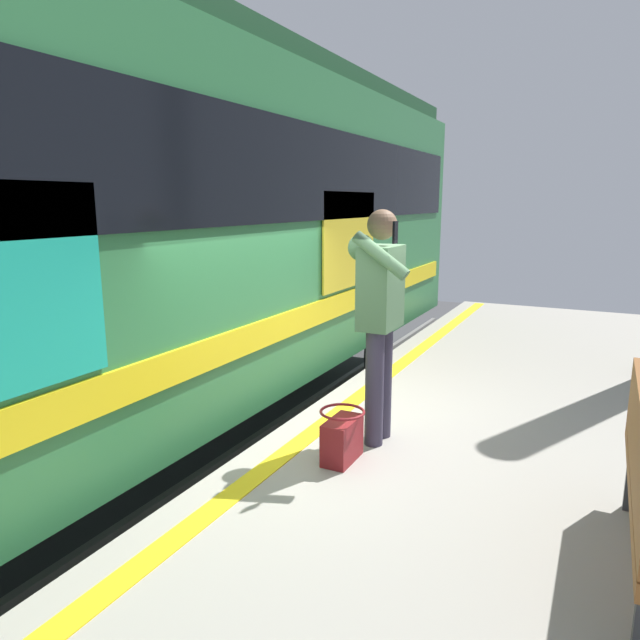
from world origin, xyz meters
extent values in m
plane|color=#3D3D3F|center=(0.00, 0.00, 0.00)|extent=(23.44, 23.44, 0.00)
cube|color=#9E998E|center=(0.00, 1.85, 0.47)|extent=(13.16, 3.70, 0.94)
cube|color=yellow|center=(0.00, 0.30, 0.94)|extent=(12.89, 0.16, 0.01)
cube|color=slate|center=(0.00, -1.10, 0.08)|extent=(17.10, 0.08, 0.16)
cube|color=slate|center=(0.00, -2.53, 0.08)|extent=(17.10, 0.08, 0.16)
cube|color=#2D723F|center=(0.20, -1.81, 2.48)|extent=(12.12, 2.99, 3.07)
cube|color=#1B4426|center=(0.20, -1.81, 4.14)|extent=(11.88, 2.75, 0.24)
cube|color=black|center=(0.20, -0.30, 3.02)|extent=(11.51, 0.03, 0.90)
cube|color=yellow|center=(0.20, -0.30, 1.64)|extent=(11.51, 0.03, 0.24)
cube|color=gold|center=(-1.92, -0.30, 2.33)|extent=(1.37, 0.02, 1.06)
cylinder|color=black|center=(-3.74, -0.62, 0.58)|extent=(0.84, 0.12, 0.84)
cylinder|color=black|center=(-3.74, -3.01, 0.58)|extent=(0.84, 0.12, 0.84)
cylinder|color=#383347|center=(-0.05, 0.81, 1.38)|extent=(0.14, 0.14, 0.89)
cylinder|color=#383347|center=(0.13, 0.81, 1.38)|extent=(0.14, 0.14, 0.89)
cube|color=#4C724C|center=(0.04, 0.81, 2.13)|extent=(0.40, 0.24, 0.61)
sphere|color=#4C724C|center=(0.04, 0.65, 2.42)|extent=(0.20, 0.20, 0.20)
sphere|color=#997051|center=(0.04, 0.81, 2.59)|extent=(0.22, 0.22, 0.22)
cylinder|color=#4C724C|center=(-0.21, 0.81, 2.07)|extent=(0.09, 0.09, 0.55)
cylinder|color=#4C724C|center=(0.27, 0.89, 2.39)|extent=(0.09, 0.42, 0.33)
cube|color=black|center=(0.27, 0.99, 2.55)|extent=(0.07, 0.02, 0.15)
cube|color=maroon|center=(0.49, 0.71, 1.09)|extent=(0.36, 0.18, 0.31)
torus|color=maroon|center=(0.49, 0.71, 1.30)|extent=(0.32, 0.32, 0.02)
camera|label=1|loc=(3.97, 2.28, 2.76)|focal=32.16mm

